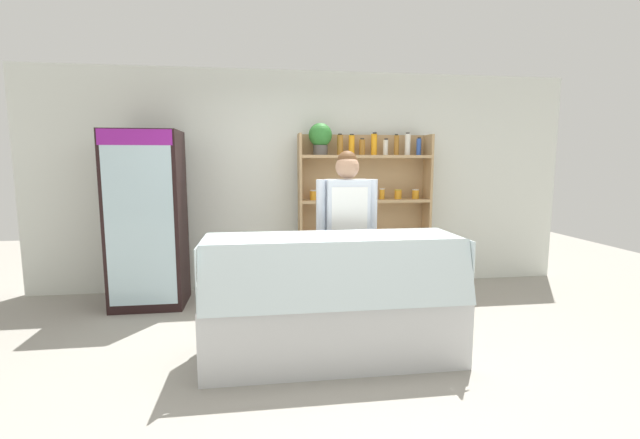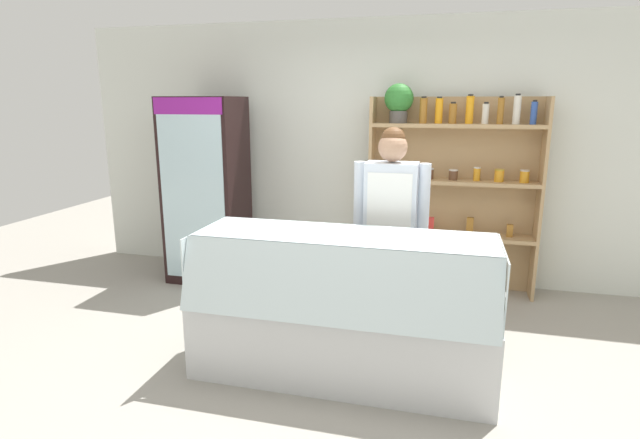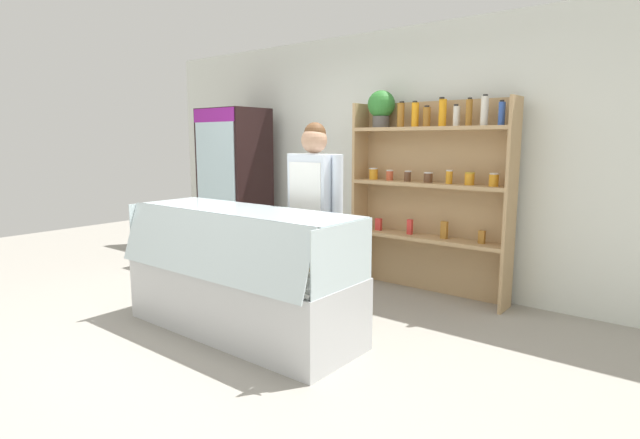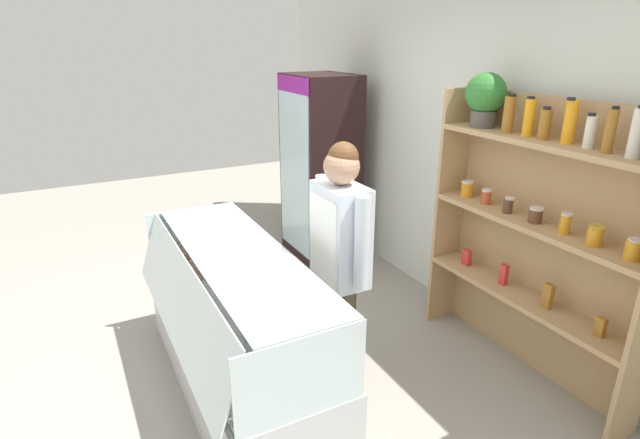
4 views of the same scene
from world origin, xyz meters
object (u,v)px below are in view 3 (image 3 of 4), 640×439
object	(u,v)px
drinks_fridge	(235,187)
shelving_unit	(424,178)
shop_clerk	(314,204)
deli_display_case	(240,294)

from	to	relation	value
drinks_fridge	shelving_unit	xyz separation A→B (m)	(2.44, 0.32, 0.21)
shelving_unit	shop_clerk	bearing A→B (deg)	-107.63
deli_display_case	shop_clerk	xyz separation A→B (m)	(0.25, 0.64, 0.69)
drinks_fridge	deli_display_case	world-z (taller)	drinks_fridge
drinks_fridge	shelving_unit	bearing A→B (deg)	7.57
drinks_fridge	deli_display_case	distance (m)	2.47
drinks_fridge	shop_clerk	size ratio (longest dim) A/B	1.14
shelving_unit	shop_clerk	size ratio (longest dim) A/B	1.21
deli_display_case	shelving_unit	bearing A→B (deg)	71.26
shelving_unit	deli_display_case	bearing A→B (deg)	-108.74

